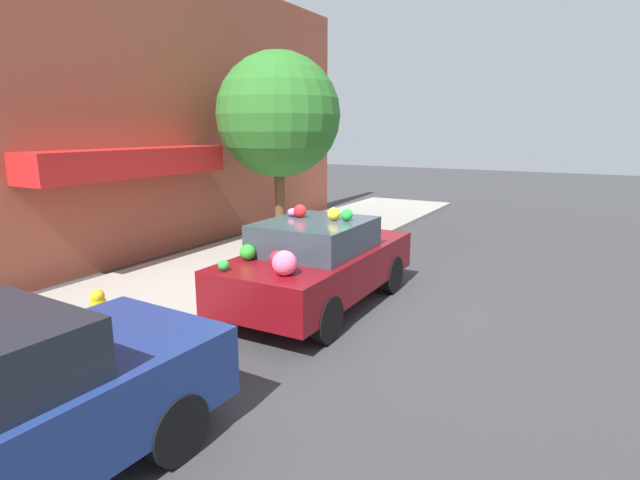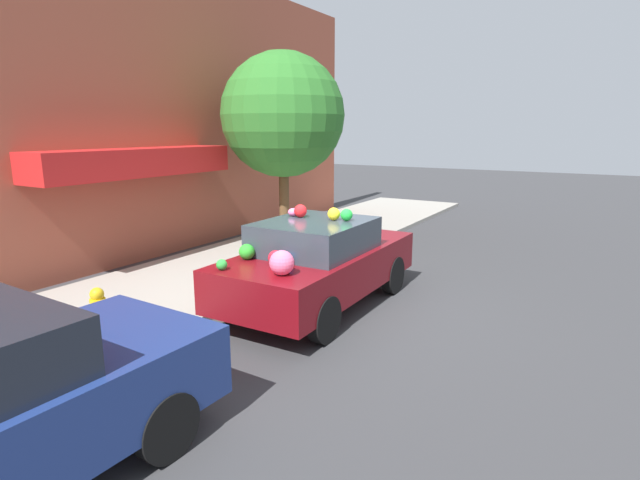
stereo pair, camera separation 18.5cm
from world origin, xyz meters
TOP-DOWN VIEW (x-y plane):
  - ground_plane at (0.00, 0.00)m, footprint 60.00×60.00m
  - sidewalk_curb at (0.00, 2.70)m, footprint 24.00×3.20m
  - building_facade at (0.01, 4.91)m, footprint 18.00×1.20m
  - street_tree at (3.17, 2.91)m, footprint 2.88×2.88m
  - fire_hydrant at (-2.81, 1.73)m, footprint 0.20×0.20m
  - art_car at (-0.04, 0.01)m, footprint 3.92×1.76m

SIDE VIEW (x-z plane):
  - ground_plane at x=0.00m, z-range 0.00..0.00m
  - sidewalk_curb at x=0.00m, z-range 0.00..0.10m
  - fire_hydrant at x=-2.81m, z-range 0.10..0.80m
  - art_car at x=-0.04m, z-range -0.06..1.58m
  - street_tree at x=3.17m, z-range 0.90..5.38m
  - building_facade at x=0.01m, z-range -0.06..6.41m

